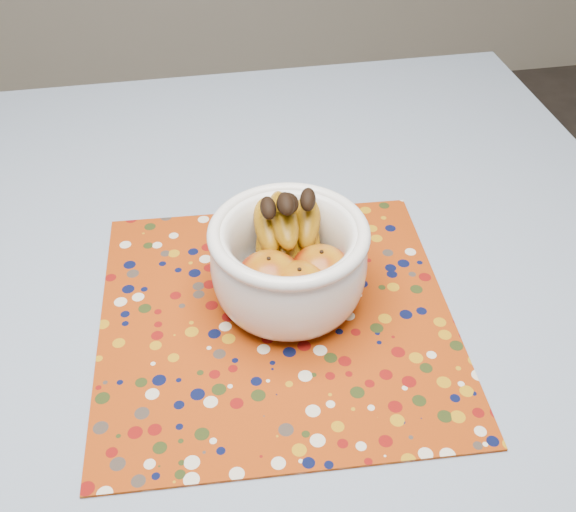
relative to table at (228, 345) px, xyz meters
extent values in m
cube|color=brown|center=(0.00, 0.00, 0.06)|extent=(1.20, 1.20, 0.04)
cylinder|color=brown|center=(0.53, 0.53, -0.32)|extent=(0.06, 0.06, 0.71)
cylinder|color=brown|center=(0.60, 0.11, -0.47)|extent=(0.03, 0.03, 0.40)
cube|color=slate|center=(0.00, 0.00, 0.08)|extent=(1.32, 1.32, 0.01)
cube|color=#923007|center=(0.06, -0.04, 0.09)|extent=(0.48, 0.48, 0.00)
cylinder|color=white|center=(0.08, -0.01, 0.10)|extent=(0.10, 0.10, 0.01)
cylinder|color=white|center=(0.08, -0.01, 0.11)|extent=(0.15, 0.15, 0.01)
torus|color=white|center=(0.08, -0.01, 0.20)|extent=(0.20, 0.20, 0.02)
ellipsoid|color=#6F1404|center=(0.06, -0.04, 0.15)|extent=(0.09, 0.09, 0.08)
ellipsoid|color=#6F1404|center=(0.12, -0.04, 0.15)|extent=(0.08, 0.08, 0.07)
ellipsoid|color=#6F1404|center=(0.09, -0.06, 0.15)|extent=(0.08, 0.08, 0.08)
sphere|color=black|center=(0.09, 0.02, 0.22)|extent=(0.03, 0.03, 0.03)
camera|label=1|loc=(-0.03, -0.64, 0.72)|focal=42.00mm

